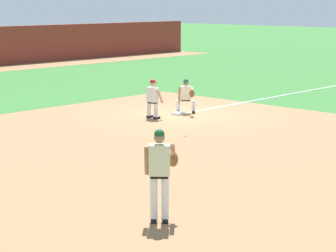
# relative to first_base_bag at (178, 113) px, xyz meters

# --- Properties ---
(ground_plane) EXTENTS (160.00, 160.00, 0.00)m
(ground_plane) POSITION_rel_first_base_bag_xyz_m (0.00, 0.00, -0.04)
(ground_plane) COLOR #336B2D
(infield_dirt_patch) EXTENTS (18.00, 18.00, 0.01)m
(infield_dirt_patch) POSITION_rel_first_base_bag_xyz_m (-4.69, -4.07, -0.04)
(infield_dirt_patch) COLOR #936B47
(infield_dirt_patch) RESTS_ON ground
(foul_line_stripe) EXTENTS (14.81, 0.10, 0.00)m
(foul_line_stripe) POSITION_rel_first_base_bag_xyz_m (7.41, 0.00, -0.04)
(foul_line_stripe) COLOR white
(foul_line_stripe) RESTS_ON ground
(first_base_bag) EXTENTS (0.38, 0.38, 0.09)m
(first_base_bag) POSITION_rel_first_base_bag_xyz_m (0.00, 0.00, 0.00)
(first_base_bag) COLOR white
(first_base_bag) RESTS_ON ground
(baseball) EXTENTS (0.07, 0.07, 0.07)m
(baseball) POSITION_rel_first_base_bag_xyz_m (-2.91, -2.99, -0.01)
(baseball) COLOR white
(baseball) RESTS_ON ground
(pitcher) EXTENTS (0.85, 0.56, 1.86)m
(pitcher) POSITION_rel_first_base_bag_xyz_m (-9.34, -8.12, 1.01)
(pitcher) COLOR black
(pitcher) RESTS_ON ground
(first_baseman) EXTENTS (0.77, 1.07, 1.34)m
(first_baseman) POSITION_rel_first_base_bag_xyz_m (0.44, -0.02, 0.69)
(first_baseman) COLOR black
(first_baseman) RESTS_ON ground
(baserunner) EXTENTS (0.47, 0.62, 1.46)m
(baserunner) POSITION_rel_first_base_bag_xyz_m (-1.26, 0.11, 0.75)
(baserunner) COLOR black
(baserunner) RESTS_ON ground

